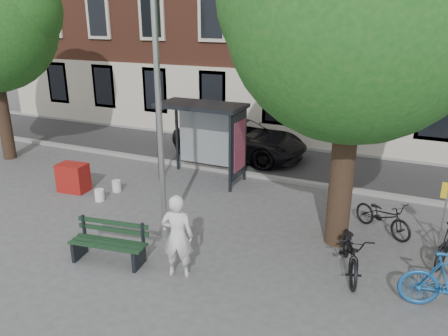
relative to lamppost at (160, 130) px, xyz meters
name	(u,v)px	position (x,y,z in m)	size (l,w,h in m)	color
ground	(165,236)	(0.00, 0.00, -2.78)	(90.00, 90.00, 0.00)	#4C4C4F
road	(260,159)	(0.00, 7.00, -2.78)	(40.00, 4.00, 0.01)	#28282B
curb_near	(241,173)	(0.00, 5.00, -2.72)	(40.00, 0.25, 0.12)	gray
curb_far	(276,144)	(0.00, 9.00, -2.72)	(40.00, 0.25, 0.12)	gray
lamppost	(160,130)	(0.00, 0.00, 0.00)	(0.28, 0.35, 6.11)	#9EA0A3
bus_shelter	(214,125)	(-0.61, 4.11, -0.87)	(2.85, 1.45, 2.62)	#1E2328
painter	(177,236)	(1.20, -1.37, -1.85)	(0.68, 0.44, 1.86)	silver
bench	(109,244)	(-0.51, -1.52, -2.37)	(1.82, 0.83, 0.90)	#1E2328
bike_a	(383,216)	(4.97, 2.52, -2.33)	(0.61, 1.74, 0.91)	black
bike_c	(351,250)	(4.53, 0.27, -2.25)	(0.70, 2.01, 1.06)	black
car_dark	(240,139)	(-0.85, 6.97, -2.06)	(2.42, 5.24, 1.46)	black
red_stand	(73,178)	(-4.26, 1.40, -2.33)	(0.90, 0.60, 0.90)	maroon
bucket_b	(100,195)	(-3.00, 1.11, -2.60)	(0.28, 0.28, 0.36)	white
bucket_c	(117,186)	(-3.00, 1.93, -2.60)	(0.28, 0.28, 0.36)	white
notice_sign	(446,204)	(6.30, 2.15, -1.59)	(0.29, 0.04, 1.71)	#9EA0A3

